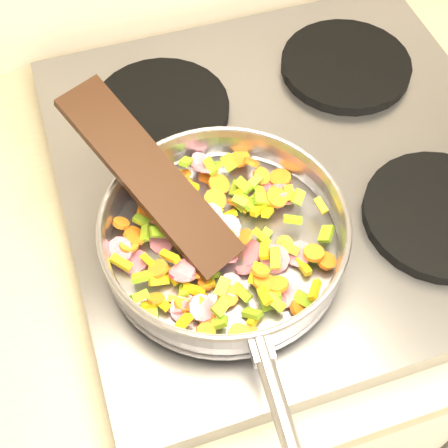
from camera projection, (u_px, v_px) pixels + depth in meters
name	position (u px, v px, depth m)	size (l,w,h in m)	color
cooktop	(290.00, 172.00, 0.84)	(0.60, 0.60, 0.04)	#939399
grate_fl	(224.00, 277.00, 0.72)	(0.19, 0.19, 0.02)	black
grate_fr	(440.00, 215.00, 0.77)	(0.19, 0.19, 0.02)	black
grate_bl	(161.00, 109.00, 0.86)	(0.19, 0.19, 0.02)	black
grate_br	(346.00, 65.00, 0.91)	(0.19, 0.19, 0.02)	black
saute_pan	(225.00, 235.00, 0.70)	(0.32, 0.49, 0.06)	#9E9EA5
vegetable_heap	(221.00, 237.00, 0.71)	(0.26, 0.27, 0.05)	#C41342
wooden_spatula	(149.00, 176.00, 0.70)	(0.26, 0.06, 0.01)	black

